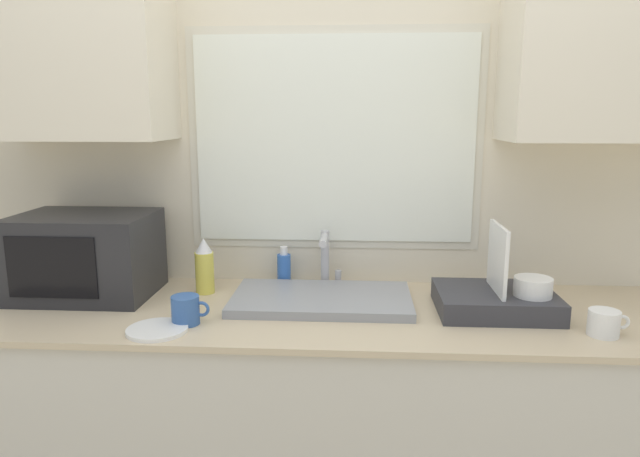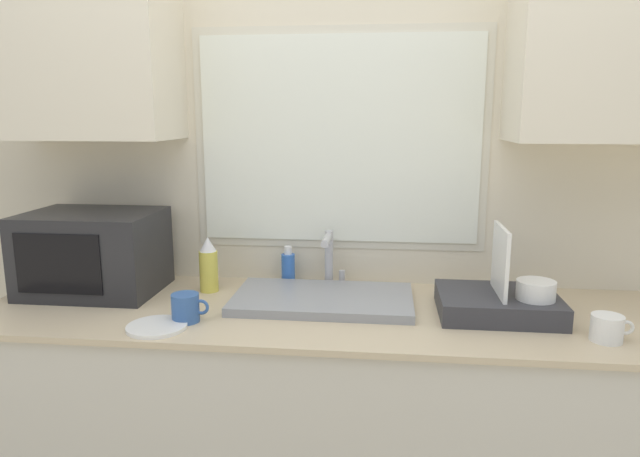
{
  "view_description": "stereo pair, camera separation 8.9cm",
  "coord_description": "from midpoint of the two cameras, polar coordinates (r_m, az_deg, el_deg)",
  "views": [
    {
      "loc": [
        0.08,
        -1.49,
        1.56
      ],
      "look_at": [
        -0.03,
        0.29,
        1.2
      ],
      "focal_mm": 32.0,
      "sensor_mm": 36.0,
      "label": 1
    },
    {
      "loc": [
        0.17,
        -1.48,
        1.56
      ],
      "look_at": [
        -0.03,
        0.29,
        1.2
      ],
      "focal_mm": 32.0,
      "sensor_mm": 36.0,
      "label": 2
    }
  ],
  "objects": [
    {
      "name": "countertop",
      "position": [
        2.12,
        2.27,
        -19.84
      ],
      "size": [
        2.34,
        0.68,
        0.92
      ],
      "color": "beige",
      "rests_on": "ground_plane"
    },
    {
      "name": "wall_back",
      "position": [
        2.13,
        3.1,
        7.36
      ],
      "size": [
        6.0,
        0.38,
        2.6
      ],
      "color": "beige",
      "rests_on": "ground_plane"
    },
    {
      "name": "sink_basin",
      "position": [
        1.97,
        1.59,
        -7.08
      ],
      "size": [
        0.61,
        0.36,
        0.03
      ],
      "color": "gray",
      "rests_on": "countertop"
    },
    {
      "name": "faucet",
      "position": [
        2.11,
        2.17,
        -2.62
      ],
      "size": [
        0.08,
        0.17,
        0.21
      ],
      "color": "#B7B7BC",
      "rests_on": "countertop"
    },
    {
      "name": "microwave",
      "position": [
        2.21,
        -20.64,
        -2.25
      ],
      "size": [
        0.46,
        0.35,
        0.29
      ],
      "color": "#232326",
      "rests_on": "countertop"
    },
    {
      "name": "dish_rack",
      "position": [
        1.95,
        18.92,
        -6.8
      ],
      "size": [
        0.38,
        0.3,
        0.29
      ],
      "color": "#333338",
      "rests_on": "countertop"
    },
    {
      "name": "spray_bottle",
      "position": [
        2.11,
        -9.9,
        -3.64
      ],
      "size": [
        0.07,
        0.07,
        0.2
      ],
      "color": "#D8CC4C",
      "rests_on": "countertop"
    },
    {
      "name": "soap_bottle",
      "position": [
        2.18,
        -2.03,
        -3.94
      ],
      "size": [
        0.05,
        0.05,
        0.15
      ],
      "color": "blue",
      "rests_on": "countertop"
    },
    {
      "name": "mug_near_sink",
      "position": [
        1.83,
        -11.89,
        -7.78
      ],
      "size": [
        0.12,
        0.09,
        0.09
      ],
      "color": "#335999",
      "rests_on": "countertop"
    },
    {
      "name": "mug_by_rack",
      "position": [
        1.86,
        28.05,
        -8.8
      ],
      "size": [
        0.12,
        0.09,
        0.08
      ],
      "color": "white",
      "rests_on": "countertop"
    },
    {
      "name": "small_plate",
      "position": [
        1.81,
        -14.64,
        -9.5
      ],
      "size": [
        0.18,
        0.18,
        0.01
      ],
      "color": "white",
      "rests_on": "countertop"
    }
  ]
}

